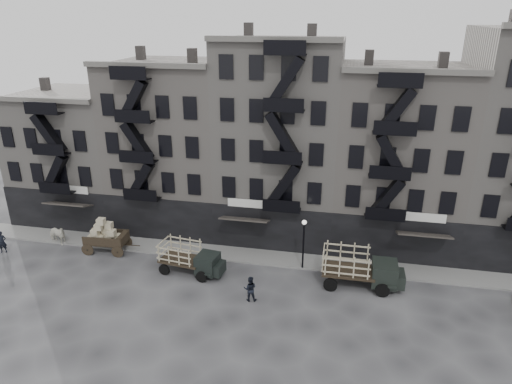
% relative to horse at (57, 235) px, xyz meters
% --- Properties ---
extents(ground, '(140.00, 140.00, 0.00)m').
position_rel_horse_xyz_m(ground, '(18.50, -2.52, -0.90)').
color(ground, '#38383A').
rests_on(ground, ground).
extents(sidewalk, '(55.00, 2.50, 0.15)m').
position_rel_horse_xyz_m(sidewalk, '(18.50, 1.23, -0.82)').
color(sidewalk, slate).
rests_on(sidewalk, ground).
extents(building_west, '(10.00, 11.35, 13.20)m').
position_rel_horse_xyz_m(building_west, '(-1.50, 7.31, 5.10)').
color(building_west, gray).
rests_on(building_west, ground).
extents(building_midwest, '(10.00, 11.35, 16.20)m').
position_rel_horse_xyz_m(building_midwest, '(8.50, 7.30, 6.60)').
color(building_midwest, gray).
rests_on(building_midwest, ground).
extents(building_center, '(10.00, 11.35, 18.20)m').
position_rel_horse_xyz_m(building_center, '(18.50, 7.30, 7.60)').
color(building_center, gray).
rests_on(building_center, ground).
extents(building_mideast, '(10.00, 11.35, 16.20)m').
position_rel_horse_xyz_m(building_mideast, '(28.50, 7.30, 6.60)').
color(building_mideast, gray).
rests_on(building_mideast, ground).
extents(lamp_post, '(0.36, 0.36, 4.28)m').
position_rel_horse_xyz_m(lamp_post, '(21.50, 0.08, 1.89)').
color(lamp_post, black).
rests_on(lamp_post, ground).
extents(horse, '(2.30, 1.46, 1.80)m').
position_rel_horse_xyz_m(horse, '(0.00, 0.00, 0.00)').
color(horse, silver).
rests_on(horse, ground).
extents(wagon, '(3.77, 2.19, 3.09)m').
position_rel_horse_xyz_m(wagon, '(4.80, -0.26, 0.87)').
color(wagon, black).
rests_on(wagon, ground).
extents(stake_truck_west, '(5.27, 2.66, 2.54)m').
position_rel_horse_xyz_m(stake_truck_west, '(12.98, -2.15, 0.55)').
color(stake_truck_west, black).
rests_on(stake_truck_west, ground).
extents(stake_truck_east, '(5.91, 2.48, 2.95)m').
position_rel_horse_xyz_m(stake_truck_east, '(25.87, -1.44, 0.79)').
color(stake_truck_east, black).
rests_on(stake_truck_east, ground).
extents(pedestrian_west, '(0.84, 0.73, 1.93)m').
position_rel_horse_xyz_m(pedestrian_west, '(-3.64, -2.22, 0.07)').
color(pedestrian_west, black).
rests_on(pedestrian_west, ground).
extents(pedestrian_mid, '(1.02, 0.85, 1.89)m').
position_rel_horse_xyz_m(pedestrian_mid, '(18.32, -4.84, 0.05)').
color(pedestrian_mid, black).
rests_on(pedestrian_mid, ground).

